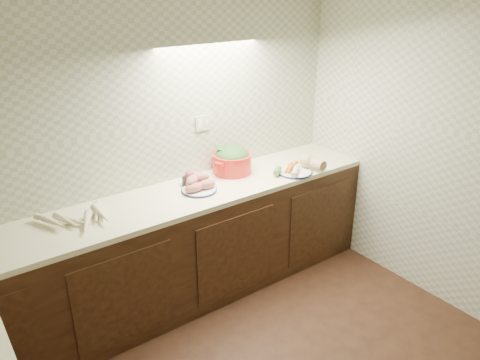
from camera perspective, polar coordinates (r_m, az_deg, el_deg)
room at (r=2.00m, az=9.02°, el=1.07°), size 3.60×3.60×2.60m
counter at (r=2.83m, az=-13.95°, el=-20.39°), size 3.60×3.60×0.90m
parsnip_pile at (r=3.29m, az=-19.83°, el=-4.15°), size 0.38×0.46×0.08m
sweet_potato_plate at (r=3.54m, az=-5.14°, el=-0.60°), size 0.27×0.27×0.12m
onion_bowl at (r=3.64m, az=-5.87°, el=0.10°), size 0.16×0.16×0.13m
dutch_oven at (r=3.84m, az=-0.97°, el=2.45°), size 0.41×0.41×0.22m
veg_plate at (r=3.92m, az=7.32°, el=1.75°), size 0.43×0.29×0.13m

